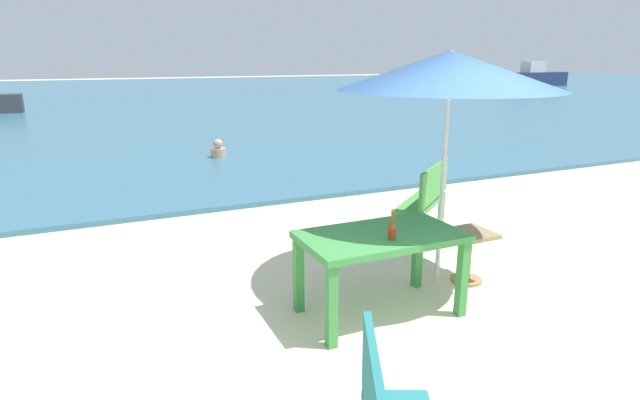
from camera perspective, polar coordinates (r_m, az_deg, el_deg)
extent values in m
plane|color=beige|center=(4.26, 20.82, -17.45)|extent=(120.00, 120.00, 0.00)
cube|color=#386B84|center=(32.61, -20.17, 10.58)|extent=(120.00, 50.00, 0.08)
cube|color=#3D8C42|center=(4.58, 6.68, -3.99)|extent=(1.40, 0.80, 0.06)
cube|color=#3D8C42|center=(4.17, 1.27, -11.59)|extent=(0.08, 0.08, 0.70)
cube|color=#3D8C42|center=(4.81, 15.27, -8.31)|extent=(0.08, 0.08, 0.70)
cube|color=#3D8C42|center=(4.73, -2.36, -8.18)|extent=(0.08, 0.08, 0.70)
cube|color=#3D8C42|center=(5.31, 10.59, -5.75)|extent=(0.08, 0.08, 0.70)
cylinder|color=brown|center=(4.40, 7.89, -3.37)|extent=(0.06, 0.06, 0.16)
cone|color=brown|center=(4.37, 7.93, -2.41)|extent=(0.06, 0.06, 0.03)
cylinder|color=brown|center=(4.35, 7.96, -1.69)|extent=(0.03, 0.03, 0.09)
cylinder|color=red|center=(4.40, 7.89, -3.47)|extent=(0.07, 0.07, 0.05)
cylinder|color=gold|center=(4.34, 7.98, -1.09)|extent=(0.03, 0.03, 0.01)
cylinder|color=silver|center=(5.20, 13.32, 2.87)|extent=(0.04, 0.04, 2.30)
cone|color=#33598C|center=(5.09, 14.00, 13.59)|extent=(2.10, 2.10, 0.36)
cube|color=#9E7A51|center=(5.48, 16.04, -3.55)|extent=(0.44, 0.44, 0.04)
cylinder|color=#9E7A51|center=(5.57, 15.84, -6.18)|extent=(0.07, 0.07, 0.50)
cylinder|color=#9E7A51|center=(5.65, 15.66, -8.40)|extent=(0.32, 0.32, 0.03)
cube|color=#4C9E47|center=(6.75, 10.93, -0.30)|extent=(1.16, 1.03, 0.05)
cube|color=#4C9E47|center=(6.64, 12.38, 1.87)|extent=(0.96, 0.78, 0.44)
cube|color=#4C9E47|center=(7.36, 10.97, -0.91)|extent=(0.06, 0.06, 0.42)
cube|color=#4C9E47|center=(6.35, 8.24, -3.41)|extent=(0.06, 0.06, 0.42)
cube|color=#4C9E47|center=(7.29, 13.08, -1.18)|extent=(0.06, 0.06, 0.42)
cube|color=#4C9E47|center=(6.27, 10.66, -3.76)|extent=(0.06, 0.06, 0.42)
cylinder|color=tan|center=(11.87, -11.05, 5.09)|extent=(0.34, 0.34, 0.20)
sphere|color=tan|center=(11.84, -11.10, 6.07)|extent=(0.21, 0.21, 0.21)
cube|color=navy|center=(44.40, 22.59, 12.10)|extent=(5.05, 1.38, 1.03)
cube|color=silver|center=(44.05, 22.30, 13.32)|extent=(1.61, 1.03, 0.80)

